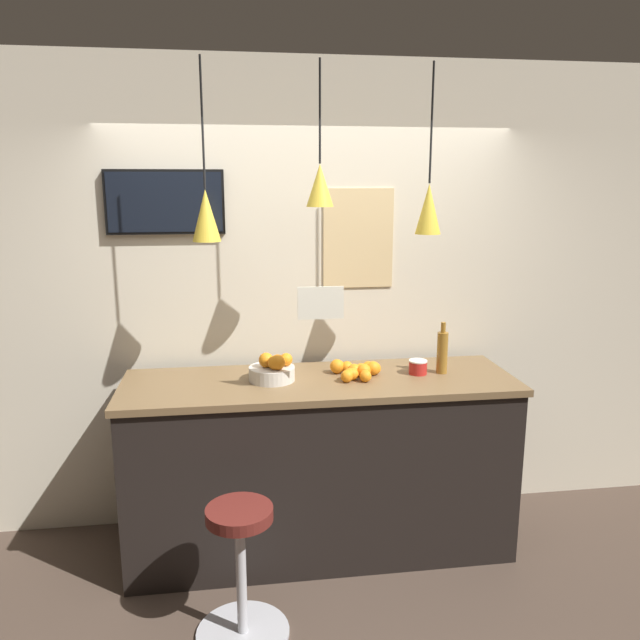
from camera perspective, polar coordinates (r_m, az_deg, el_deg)
ground_plane at (r=3.53m, az=1.65°, el=-25.51°), size 14.00×14.00×0.00m
back_wall at (r=3.95m, az=-0.95°, el=1.96°), size 8.00×0.06×2.90m
service_counter at (r=3.80m, az=0.00°, el=-13.09°), size 2.26×0.71×1.06m
bar_stool at (r=3.22m, az=-7.25°, el=-21.14°), size 0.46×0.46×0.68m
fruit_bowl at (r=3.57m, az=-4.31°, el=-4.55°), size 0.26×0.26×0.17m
orange_pile at (r=3.64m, az=3.46°, el=-4.61°), size 0.30×0.26×0.09m
juice_bottle at (r=3.75m, az=11.11°, el=-2.85°), size 0.06×0.06×0.31m
spread_jar at (r=3.73m, az=8.94°, el=-4.27°), size 0.11×0.11×0.08m
pendant_lamp_left at (r=3.40m, az=-10.39°, el=9.48°), size 0.15×0.15×0.94m
pendant_lamp_middle at (r=3.43m, az=-0.01°, el=12.28°), size 0.15×0.15×0.76m
pendant_lamp_right at (r=3.57m, az=9.90°, el=10.06°), size 0.14×0.14×0.91m
mounted_tv at (r=3.82m, az=-13.98°, el=10.42°), size 0.69×0.04×0.38m
hanging_menu_board at (r=3.20m, az=0.06°, el=1.57°), size 0.24×0.01×0.17m
wall_poster at (r=3.91m, az=3.53°, el=7.45°), size 0.44×0.01×0.61m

